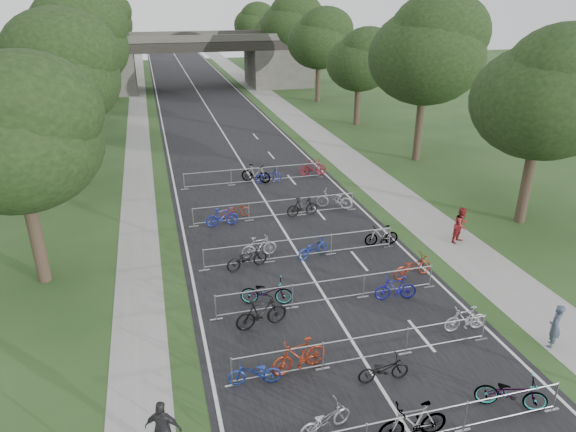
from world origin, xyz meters
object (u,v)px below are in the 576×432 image
pedestrian_a (555,326)px  pedestrian_b (461,225)px  overpass_bridge (194,61)px  pedestrian_c (163,428)px

pedestrian_a → pedestrian_b: size_ratio=0.90×
overpass_bridge → pedestrian_b: size_ratio=16.61×
overpass_bridge → pedestrian_c: 60.36m
pedestrian_a → pedestrian_b: bearing=-138.2°
pedestrian_b → pedestrian_c: size_ratio=1.07×
pedestrian_a → pedestrian_c: 13.65m
overpass_bridge → pedestrian_c: size_ratio=17.76×
overpass_bridge → pedestrian_c: overpass_bridge is taller
pedestrian_b → pedestrian_c: 17.85m
pedestrian_c → overpass_bridge: bearing=-74.0°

